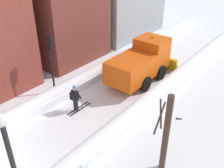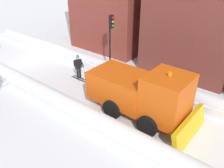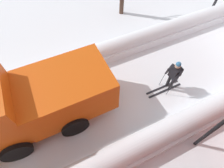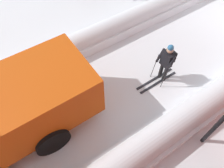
{
  "view_description": "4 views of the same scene",
  "coord_description": "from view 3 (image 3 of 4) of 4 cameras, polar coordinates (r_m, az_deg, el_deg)",
  "views": [
    {
      "loc": [
        9.11,
        -3.36,
        9.37
      ],
      "look_at": [
        0.7,
        7.26,
        1.55
      ],
      "focal_mm": 41.01,
      "sensor_mm": 36.0,
      "label": 1
    },
    {
      "loc": [
        9.56,
        16.63,
        7.94
      ],
      "look_at": [
        0.19,
        9.06,
        1.21
      ],
      "focal_mm": 38.08,
      "sensor_mm": 36.0,
      "label": 2
    },
    {
      "loc": [
        -3.8,
        9.88,
        7.25
      ],
      "look_at": [
        0.03,
        8.06,
        1.07
      ],
      "focal_mm": 28.68,
      "sensor_mm": 36.0,
      "label": 3
    },
    {
      "loc": [
        -3.74,
        9.87,
        6.82
      ],
      "look_at": [
        -0.78,
        7.86,
        1.73
      ],
      "focal_mm": 33.99,
      "sensor_mm": 36.0,
      "label": 4
    }
  ],
  "objects": [
    {
      "name": "ground_plane",
      "position": [
        8.19,
        -12.41,
        -9.24
      ],
      "size": [
        80.0,
        80.0,
        0.0
      ],
      "primitive_type": "plane",
      "color": "white"
    },
    {
      "name": "snowbank_right",
      "position": [
        9.35,
        -17.64,
        4.81
      ],
      "size": [
        1.1,
        36.0,
        0.91
      ],
      "color": "white",
      "rests_on": "ground"
    },
    {
      "name": "plow_truck",
      "position": [
        7.2,
        -24.25,
        -5.37
      ],
      "size": [
        3.2,
        5.98,
        3.12
      ],
      "color": "#DB510F",
      "rests_on": "ground"
    },
    {
      "name": "skier",
      "position": [
        8.33,
        19.1,
        2.84
      ],
      "size": [
        0.62,
        1.8,
        1.81
      ],
      "color": "black",
      "rests_on": "ground"
    }
  ]
}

